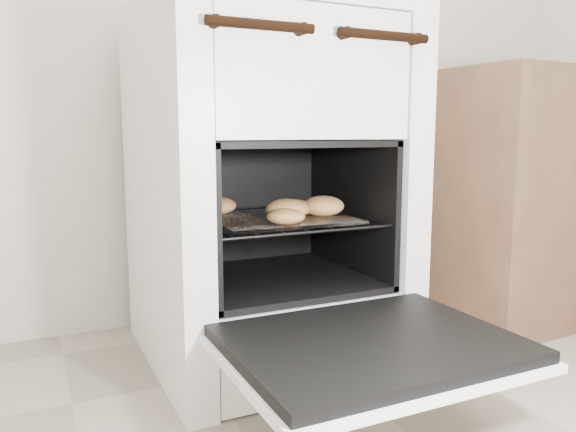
# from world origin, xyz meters

# --- Properties ---
(stove) EXTENTS (0.67, 0.74, 1.02)m
(stove) POSITION_xyz_m (-0.11, 1.13, 0.50)
(stove) COLOR white
(stove) RESTS_ON ground
(oven_door) EXTENTS (0.60, 0.47, 0.04)m
(oven_door) POSITION_xyz_m (-0.11, 0.57, 0.22)
(oven_door) COLOR black
(oven_door) RESTS_ON stove
(oven_rack) EXTENTS (0.49, 0.47, 0.01)m
(oven_rack) POSITION_xyz_m (-0.11, 1.05, 0.42)
(oven_rack) COLOR black
(oven_rack) RESTS_ON stove
(foil_sheet) EXTENTS (0.38, 0.33, 0.01)m
(foil_sheet) POSITION_xyz_m (-0.11, 1.03, 0.43)
(foil_sheet) COLOR white
(foil_sheet) RESTS_ON oven_rack
(baked_rolls) EXTENTS (0.40, 0.39, 0.06)m
(baked_rolls) POSITION_xyz_m (-0.10, 1.02, 0.46)
(baked_rolls) COLOR tan
(baked_rolls) RESTS_ON foil_sheet
(counter) EXTENTS (0.90, 0.63, 0.87)m
(counter) POSITION_xyz_m (0.97, 1.13, 0.44)
(counter) COLOR brown
(counter) RESTS_ON ground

